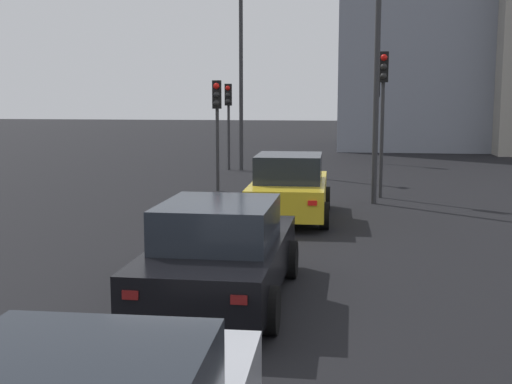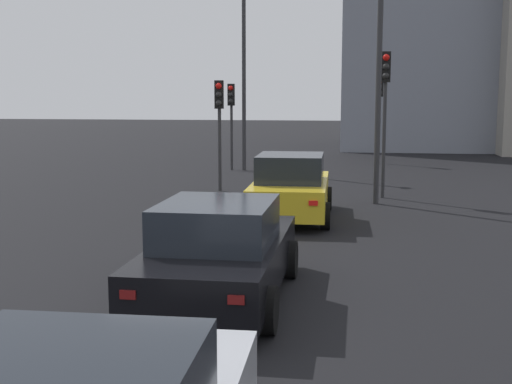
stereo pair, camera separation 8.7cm
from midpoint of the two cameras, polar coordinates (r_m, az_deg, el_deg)
ground_plane at (r=9.31m, az=-3.02°, el=-11.63°), size 160.00×160.00×0.20m
car_yellow_lead at (r=16.77m, az=2.73°, el=0.35°), size 4.42×2.12×1.64m
car_black_second at (r=10.01m, az=-3.29°, el=-5.20°), size 4.47×2.06×1.53m
traffic_light_near_left at (r=21.59m, az=-3.48°, el=6.89°), size 0.32×0.30×3.58m
traffic_light_near_right at (r=31.27m, az=10.22°, el=7.65°), size 0.32×0.29×3.97m
traffic_light_far_left at (r=27.97m, az=-2.48°, el=7.20°), size 0.32×0.29×3.60m
traffic_light_far_right at (r=20.42m, az=10.70°, el=8.25°), size 0.32×0.28×4.39m
street_lamp_kerbside at (r=19.35m, az=10.26°, el=13.23°), size 0.56×0.36×8.29m
street_lamp_far at (r=27.96m, az=-1.39°, el=12.31°), size 0.56×0.36×8.83m
building_facade_center at (r=43.31m, az=14.37°, el=14.97°), size 10.83×10.37×16.80m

